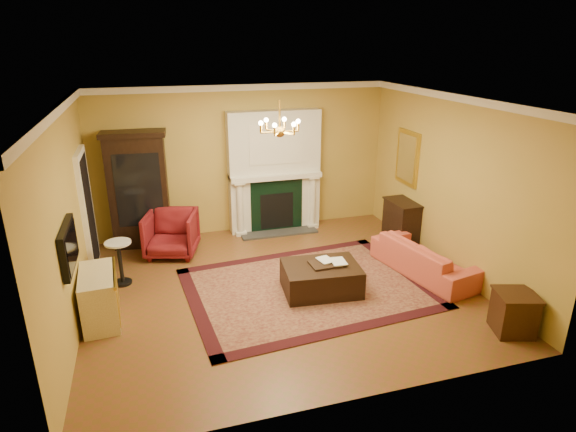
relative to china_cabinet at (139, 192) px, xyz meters
name	(u,v)px	position (x,y,z in m)	size (l,w,h in m)	color
floor	(281,288)	(2.10, -2.49, -1.08)	(6.00, 5.50, 0.02)	brown
ceiling	(280,100)	(2.10, -2.49, 1.94)	(6.00, 5.50, 0.02)	white
wall_back	(244,160)	(2.10, 0.27, 0.43)	(6.00, 0.02, 3.00)	#BA9642
wall_front	(354,282)	(2.10, -5.25, 0.43)	(6.00, 0.02, 3.00)	#BA9642
wall_left	(67,220)	(-0.91, -2.49, 0.43)	(0.02, 5.50, 3.00)	#BA9642
wall_right	(451,185)	(5.11, -2.49, 0.43)	(0.02, 5.50, 3.00)	#BA9642
fireplace	(275,174)	(2.70, 0.08, 0.12)	(1.90, 0.70, 2.50)	silver
crown_molding	(264,97)	(2.10, -1.53, 1.87)	(6.00, 5.50, 0.12)	white
doorway	(88,211)	(-0.85, -0.79, -0.03)	(0.08, 1.05, 2.10)	white
tv_panel	(69,247)	(-0.84, -3.09, 0.28)	(0.09, 0.95, 0.58)	black
gilt_mirror	(407,158)	(5.07, -1.09, 0.58)	(0.06, 0.76, 1.05)	gold
chandelier	(280,128)	(2.10, -2.49, 1.54)	(0.63, 0.55, 0.53)	#BB8C33
oriental_rug	(307,288)	(2.51, -2.64, -1.06)	(3.78, 2.84, 0.02)	#420E12
china_cabinet	(139,192)	(0.00, 0.00, 0.00)	(1.07, 0.49, 2.14)	black
wingback_armchair	(171,232)	(0.51, -0.66, -0.61)	(0.89, 0.84, 0.92)	maroon
pedestal_table	(120,260)	(-0.38, -1.62, -0.64)	(0.42, 0.42, 0.75)	black
commode	(99,297)	(-0.63, -2.69, -0.70)	(0.47, 1.00, 0.75)	beige
coral_sofa	(425,253)	(4.61, -2.71, -0.68)	(1.99, 0.58, 0.78)	#B8443A
end_table	(514,314)	(4.82, -4.62, -0.79)	(0.49, 0.49, 0.57)	#321C0D
console_table	(401,223)	(4.88, -1.39, -0.65)	(0.43, 0.75, 0.84)	black
leather_ottoman	(321,278)	(2.69, -2.80, -0.83)	(1.19, 0.86, 0.44)	black
ottoman_tray	(325,264)	(2.75, -2.79, -0.60)	(0.46, 0.36, 0.03)	black
book_a	(320,254)	(2.68, -2.74, -0.44)	(0.21, 0.03, 0.28)	gray
book_b	(332,254)	(2.85, -2.82, -0.43)	(0.22, 0.02, 0.31)	gray
topiary_left	(251,163)	(2.20, 0.04, 0.42)	(0.17, 0.17, 0.47)	gray
topiary_right	(302,159)	(3.29, 0.04, 0.41)	(0.17, 0.17, 0.46)	gray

